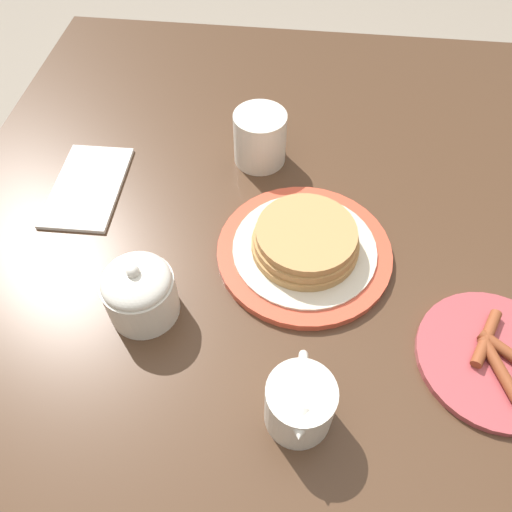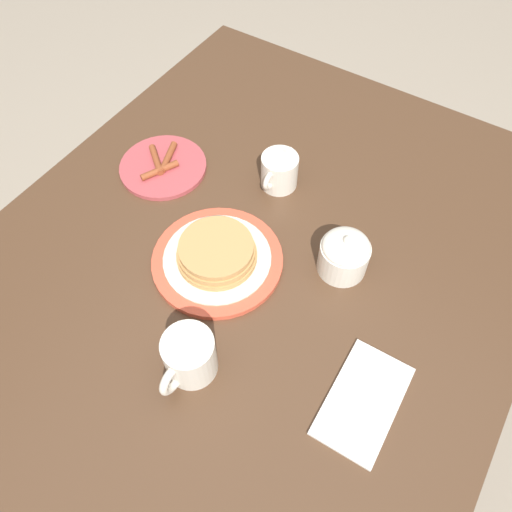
% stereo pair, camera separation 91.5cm
% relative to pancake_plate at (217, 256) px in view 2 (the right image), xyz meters
% --- Properties ---
extents(ground_plane, '(8.00, 8.00, 0.00)m').
position_rel_pancake_plate_xyz_m(ground_plane, '(-0.03, 0.05, -0.76)').
color(ground_plane, gray).
extents(dining_table, '(1.26, 0.99, 0.74)m').
position_rel_pancake_plate_xyz_m(dining_table, '(-0.03, 0.05, -0.13)').
color(dining_table, '#4C3321').
rests_on(dining_table, ground_plane).
extents(pancake_plate, '(0.25, 0.25, 0.05)m').
position_rel_pancake_plate_xyz_m(pancake_plate, '(0.00, 0.00, 0.00)').
color(pancake_plate, '#DB5138').
rests_on(pancake_plate, dining_table).
extents(side_plate_bacon, '(0.19, 0.19, 0.02)m').
position_rel_pancake_plate_xyz_m(side_plate_bacon, '(-0.14, -0.24, -0.01)').
color(side_plate_bacon, '#B2474C').
rests_on(side_plate_bacon, dining_table).
extents(coffee_mug, '(0.11, 0.08, 0.09)m').
position_rel_pancake_plate_xyz_m(coffee_mug, '(0.19, 0.08, 0.02)').
color(coffee_mug, silver).
rests_on(coffee_mug, dining_table).
extents(creamer_pitcher, '(0.11, 0.08, 0.08)m').
position_rel_pancake_plate_xyz_m(creamer_pitcher, '(-0.23, -0.01, 0.02)').
color(creamer_pitcher, silver).
rests_on(creamer_pitcher, dining_table).
extents(sugar_bowl, '(0.09, 0.09, 0.09)m').
position_rel_pancake_plate_xyz_m(sugar_bowl, '(-0.11, 0.20, 0.02)').
color(sugar_bowl, silver).
rests_on(sugar_bowl, dining_table).
extents(napkin, '(0.18, 0.11, 0.01)m').
position_rel_pancake_plate_xyz_m(napkin, '(0.09, 0.35, -0.02)').
color(napkin, silver).
rests_on(napkin, dining_table).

